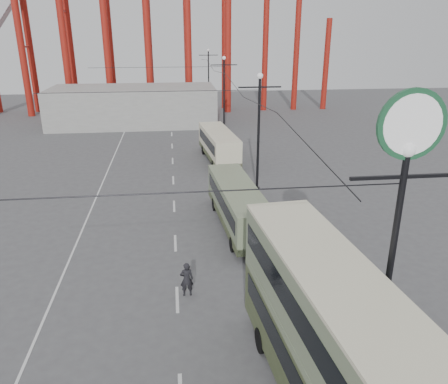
{
  "coord_description": "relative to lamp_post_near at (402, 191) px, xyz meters",
  "views": [
    {
      "loc": [
        -0.89,
        -14.09,
        12.21
      ],
      "look_at": [
        2.06,
        10.53,
        3.0
      ],
      "focal_mm": 35.0,
      "sensor_mm": 36.0,
      "label": 1
    }
  ],
  "objects": [
    {
      "name": "lamp_post_mid",
      "position": [
        0.0,
        21.0,
        -3.18
      ],
      "size": [
        3.2,
        0.44,
        9.32
      ],
      "color": "black",
      "rests_on": "ground"
    },
    {
      "name": "lamp_post_near",
      "position": [
        0.0,
        0.0,
        0.0
      ],
      "size": [
        3.2,
        0.44,
        10.8
      ],
      "color": "black",
      "rests_on": "ground"
    },
    {
      "name": "ground",
      "position": [
        -5.6,
        3.0,
        -7.86
      ],
      "size": [
        160.0,
        160.0,
        0.0
      ],
      "primitive_type": "plane",
      "color": "#4D4D4F",
      "rests_on": "ground"
    },
    {
      "name": "lamp_post_far",
      "position": [
        0.0,
        43.0,
        -3.18
      ],
      "size": [
        3.2,
        0.44,
        9.32
      ],
      "color": "black",
      "rests_on": "ground"
    },
    {
      "name": "fairground_shed",
      "position": [
        -11.6,
        50.0,
        -5.36
      ],
      "size": [
        22.0,
        10.0,
        5.0
      ],
      "primitive_type": "cube",
      "color": "gray",
      "rests_on": "ground"
    },
    {
      "name": "double_decker_bus",
      "position": [
        -1.89,
        0.21,
        -4.77
      ],
      "size": [
        3.43,
        10.46,
        5.52
      ],
      "rotation": [
        0.0,
        0.0,
        0.08
      ],
      "color": "#334022",
      "rests_on": "ground"
    },
    {
      "name": "single_decker_green",
      "position": [
        -2.47,
        14.95,
        -6.26
      ],
      "size": [
        3.0,
        10.15,
        2.83
      ],
      "rotation": [
        0.0,
        0.0,
        0.07
      ],
      "color": "#717F5D",
      "rests_on": "ground"
    },
    {
      "name": "single_decker_cream",
      "position": [
        -2.02,
        30.59,
        -6.19
      ],
      "size": [
        3.28,
        9.74,
        2.97
      ],
      "rotation": [
        0.0,
        0.0,
        0.09
      ],
      "color": "beige",
      "rests_on": "ground"
    },
    {
      "name": "pedestrian",
      "position": [
        -6.11,
        7.33,
        -6.97
      ],
      "size": [
        0.68,
        0.47,
        1.77
      ],
      "primitive_type": "imported",
      "rotation": [
        0.0,
        0.0,
        3.22
      ],
      "color": "black",
      "rests_on": "ground"
    },
    {
      "name": "road_markings",
      "position": [
        -6.46,
        22.7,
        -7.86
      ],
      "size": [
        12.52,
        120.0,
        0.01
      ],
      "color": "silver",
      "rests_on": "ground"
    },
    {
      "name": "lamp_post_distant",
      "position": [
        0.0,
        65.0,
        -3.18
      ],
      "size": [
        3.2,
        0.44,
        9.32
      ],
      "color": "black",
      "rests_on": "ground"
    }
  ]
}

